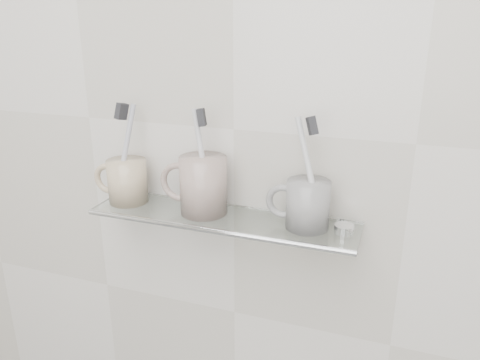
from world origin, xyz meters
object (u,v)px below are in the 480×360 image
at_px(mug_center, 203,185).
at_px(mug_right, 308,205).
at_px(shelf_glass, 222,218).
at_px(mug_left, 127,181).

distance_m(mug_center, mug_right, 0.20).
relative_size(shelf_glass, mug_right, 5.87).
bearing_deg(mug_center, mug_right, -2.76).
bearing_deg(mug_right, mug_left, -167.53).
xyz_separation_m(shelf_glass, mug_center, (-0.04, 0.00, 0.06)).
xyz_separation_m(mug_left, mug_center, (0.16, 0.00, 0.01)).
xyz_separation_m(mug_left, mug_right, (0.36, 0.00, -0.00)).
height_order(shelf_glass, mug_center, mug_center).
bearing_deg(mug_right, shelf_glass, -165.71).
bearing_deg(mug_left, mug_right, 11.37).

